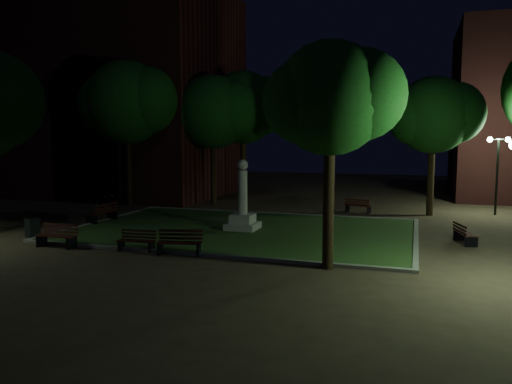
# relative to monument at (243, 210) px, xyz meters

# --- Properties ---
(ground) EXTENTS (80.00, 80.00, 0.00)m
(ground) POSITION_rel_monument_xyz_m (0.00, -2.00, -0.96)
(ground) COLOR #463525
(lawn) EXTENTS (15.00, 10.00, 0.08)m
(lawn) POSITION_rel_monument_xyz_m (0.00, 0.00, -0.92)
(lawn) COLOR #30511F
(lawn) RESTS_ON ground
(lawn_kerb) EXTENTS (15.40, 10.40, 0.12)m
(lawn_kerb) POSITION_rel_monument_xyz_m (0.00, 0.00, -0.90)
(lawn_kerb) COLOR slate
(lawn_kerb) RESTS_ON ground
(monument) EXTENTS (1.40, 1.40, 3.20)m
(monument) POSITION_rel_monument_xyz_m (0.00, 0.00, 0.00)
(monument) COLOR #A09D91
(monument) RESTS_ON lawn
(building_main) EXTENTS (20.00, 12.00, 15.00)m
(building_main) POSITION_rel_monument_xyz_m (-15.86, 11.79, 6.42)
(building_main) COLOR #431817
(building_main) RESTS_ON ground
(tree_north_wl) EXTENTS (5.69, 4.64, 8.19)m
(tree_north_wl) POSITION_rel_monument_xyz_m (-4.70, 8.01, 4.91)
(tree_north_wl) COLOR black
(tree_north_wl) RESTS_ON ground
(tree_north_er) EXTENTS (6.09, 4.97, 8.39)m
(tree_north_er) POSITION_rel_monument_xyz_m (3.08, 6.47, 4.95)
(tree_north_er) COLOR black
(tree_north_er) RESTS_ON ground
(tree_ne) EXTENTS (5.10, 4.16, 7.56)m
(tree_ne) POSITION_rel_monument_xyz_m (8.37, 7.46, 4.51)
(tree_ne) COLOR black
(tree_ne) RESTS_ON ground
(tree_se) EXTENTS (4.47, 3.65, 7.33)m
(tree_se) POSITION_rel_monument_xyz_m (4.93, -5.40, 4.54)
(tree_se) COLOR black
(tree_se) RESTS_ON ground
(tree_nw) EXTENTS (6.33, 5.17, 8.99)m
(tree_nw) POSITION_rel_monument_xyz_m (-9.46, 5.82, 5.44)
(tree_nw) COLOR black
(tree_nw) RESTS_ON ground
(tree_far_north) EXTENTS (5.99, 4.89, 8.72)m
(tree_far_north) POSITION_rel_monument_xyz_m (-3.63, 10.71, 5.31)
(tree_far_north) COLOR black
(tree_far_north) RESTS_ON ground
(lamppost_nw) EXTENTS (1.18, 0.28, 4.35)m
(lamppost_nw) POSITION_rel_monument_xyz_m (-12.93, 8.35, 2.10)
(lamppost_nw) COLOR black
(lamppost_nw) RESTS_ON ground
(lamppost_ne) EXTENTS (1.18, 0.28, 4.29)m
(lamppost_ne) POSITION_rel_monument_xyz_m (11.75, 8.76, 2.06)
(lamppost_ne) COLOR black
(lamppost_ne) RESTS_ON ground
(bench_near_left) EXTENTS (1.46, 0.62, 0.78)m
(bench_near_left) POSITION_rel_monument_xyz_m (-2.47, -5.06, -0.59)
(bench_near_left) COLOR black
(bench_near_left) RESTS_ON ground
(bench_near_right) EXTENTS (1.72, 0.93, 0.90)m
(bench_near_right) POSITION_rel_monument_xyz_m (-0.65, -5.10, -0.53)
(bench_near_right) COLOR black
(bench_near_right) RESTS_ON ground
(bench_west_near) EXTENTS (1.64, 0.59, 0.90)m
(bench_west_near) POSITION_rel_monument_xyz_m (-5.79, -5.42, -0.54)
(bench_west_near) COLOR black
(bench_west_near) RESTS_ON ground
(bench_left_side) EXTENTS (0.71, 1.85, 1.00)m
(bench_left_side) POSITION_rel_monument_xyz_m (-7.39, -0.12, -0.49)
(bench_left_side) COLOR black
(bench_left_side) RESTS_ON ground
(bench_right_side) EXTENTS (0.88, 1.56, 0.81)m
(bench_right_side) POSITION_rel_monument_xyz_m (9.44, 0.13, -0.57)
(bench_right_side) COLOR black
(bench_right_side) RESTS_ON ground
(bench_far_side) EXTENTS (1.55, 0.87, 0.80)m
(bench_far_side) POSITION_rel_monument_xyz_m (4.42, 7.18, -0.58)
(bench_far_side) COLOR black
(bench_far_side) RESTS_ON ground
(trash_bin) EXTENTS (0.63, 0.63, 0.87)m
(trash_bin) POSITION_rel_monument_xyz_m (-8.19, -4.10, -0.52)
(trash_bin) COLOR black
(trash_bin) RESTS_ON ground
(bicycle) EXTENTS (1.72, 1.05, 0.85)m
(bicycle) POSITION_rel_monument_xyz_m (-10.12, 3.95, -0.53)
(bicycle) COLOR black
(bicycle) RESTS_ON ground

